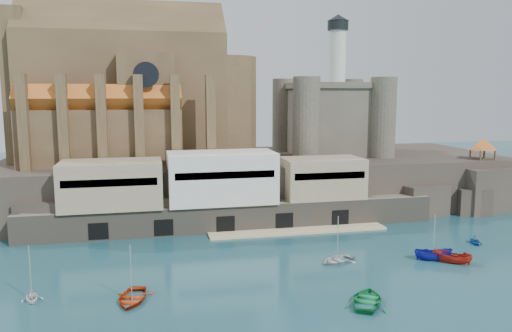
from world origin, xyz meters
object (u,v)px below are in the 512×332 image
object	(u,v)px
castle_keep	(331,115)
boat_0	(132,301)
boat_2	(433,260)
church	(135,97)
pavilion	(483,145)

from	to	relation	value
castle_keep	boat_0	world-z (taller)	castle_keep
castle_keep	boat_2	xyz separation A→B (m)	(-0.11, -40.72, -18.31)
church	castle_keep	xyz separation A→B (m)	(40.21, -0.78, -3.81)
boat_0	castle_keep	bearing A→B (deg)	60.11
church	boat_2	distance (m)	61.80
castle_keep	pavilion	bearing A→B (deg)	-30.18
church	pavilion	world-z (taller)	church
pavilion	boat_0	size ratio (longest dim) A/B	1.03
pavilion	boat_2	distance (m)	38.70
castle_keep	boat_0	xyz separation A→B (m)	(-40.44, -45.85, -18.31)
pavilion	boat_2	bearing A→B (deg)	-135.42
castle_keep	boat_0	size ratio (longest dim) A/B	4.70
boat_2	church	bearing A→B (deg)	60.04
church	boat_0	world-z (taller)	church
church	boat_0	distance (m)	51.61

